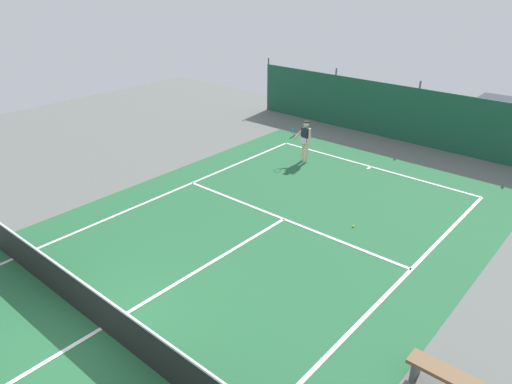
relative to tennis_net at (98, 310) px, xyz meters
name	(u,v)px	position (x,y,z in m)	size (l,w,h in m)	color
ground_plane	(102,329)	(0.00, 0.00, -0.51)	(36.00, 36.00, 0.00)	slate
court_surface	(102,328)	(0.00, 0.00, -0.51)	(11.02, 26.60, 0.01)	#236038
tennis_net	(98,310)	(0.00, 0.00, 0.00)	(10.12, 0.10, 1.10)	black
back_fence	(418,126)	(0.00, 15.98, 0.16)	(16.30, 0.98, 2.70)	#195138
tennis_player	(305,138)	(-2.30, 10.70, 0.45)	(0.82, 0.67, 1.64)	beige
tennis_ball_near_player	(353,226)	(1.86, 7.36, -0.48)	(0.07, 0.07, 0.07)	#CCDB33
parked_car	(493,117)	(2.25, 18.79, 0.33)	(2.08, 4.23, 1.68)	navy
courtside_bench	(452,380)	(6.31, 3.10, -0.14)	(1.60, 0.40, 0.49)	brown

